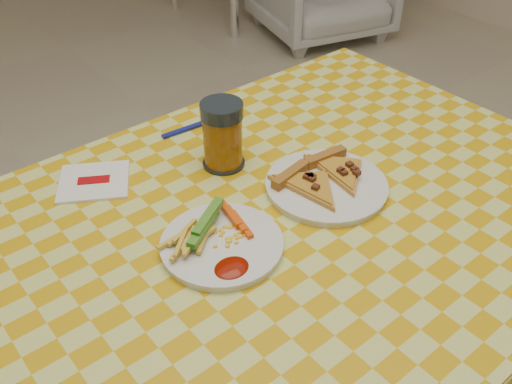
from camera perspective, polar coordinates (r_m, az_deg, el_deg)
table at (r=1.06m, az=1.89°, el=-5.77°), size 1.28×0.88×0.76m
plate_left at (r=0.95m, az=-3.43°, el=-5.36°), size 0.22×0.22×0.01m
plate_right at (r=1.09m, az=7.04°, el=0.55°), size 0.28×0.28×0.01m
fries_veggies at (r=0.95m, az=-4.43°, el=-4.36°), size 0.18×0.16×0.04m
pizza_slices at (r=1.09m, az=6.68°, el=1.55°), size 0.22×0.20×0.02m
drink_glass at (r=1.11m, az=-3.35°, el=5.66°), size 0.09×0.09×0.14m
napkin at (r=1.14m, az=-15.90°, el=1.03°), size 0.17×0.17×0.01m
fork at (r=1.27m, az=-6.36°, el=6.52°), size 0.15×0.03×0.01m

